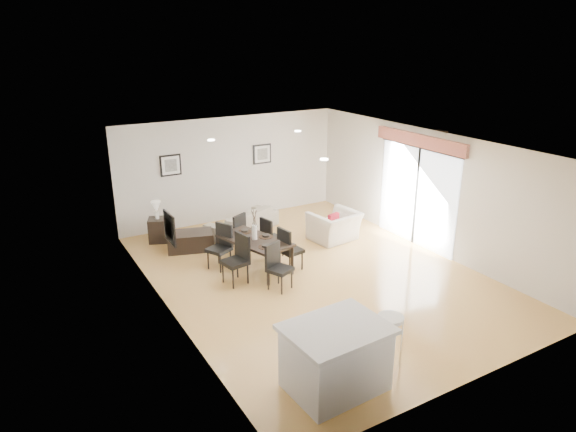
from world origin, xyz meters
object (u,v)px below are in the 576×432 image
sofa (242,221)px  bar_stool (390,324)px  dining_chair_foot (236,231)px  kitchen_island (336,357)px  dining_table (255,242)px  dining_chair_wfar (221,244)px  dining_chair_efar (270,235)px  side_table (158,230)px  dining_chair_head (277,264)px  dining_chair_enear (288,247)px  armchair (334,226)px  coffee_table (190,241)px  dining_chair_wnear (238,256)px

sofa → bar_stool: (-0.52, -6.06, 0.43)m
dining_chair_foot → kitchen_island: bearing=54.1°
dining_table → dining_chair_wfar: size_ratio=1.86×
sofa → dining_chair_efar: 1.69m
dining_chair_efar → side_table: bearing=32.3°
kitchen_island → dining_table: bearing=76.2°
dining_chair_head → side_table: (-1.26, 3.49, -0.23)m
dining_chair_enear → bar_stool: size_ratio=1.12×
armchair → side_table: size_ratio=1.87×
dining_chair_enear → side_table: bearing=24.3°
armchair → dining_chair_efar: 1.80m
armchair → coffee_table: armchair is taller
coffee_table → dining_chair_foot: bearing=-21.4°
armchair → dining_chair_wnear: (-2.90, -0.87, 0.21)m
coffee_table → bar_stool: (0.98, -5.66, 0.51)m
dining_chair_wfar → dining_chair_efar: size_ratio=1.05×
kitchen_island → sofa: bearing=73.6°
armchair → dining_chair_enear: bearing=19.1°
dining_chair_wfar → dining_chair_enear: dining_chair_wfar is taller
dining_chair_wfar → side_table: 2.21m
sofa → side_table: (-1.98, 0.45, -0.00)m
dining_chair_enear → kitchen_island: size_ratio=0.66×
bar_stool → sofa: bearing=85.1°
dining_chair_wnear → side_table: bearing=-175.8°
dining_chair_wfar → coffee_table: bearing=164.9°
side_table → kitchen_island: (0.52, -6.50, 0.20)m
armchair → dining_chair_head: size_ratio=1.16×
sofa → dining_chair_wnear: (-1.24, -2.44, 0.27)m
kitchen_island → bar_stool: 0.97m
armchair → side_table: armchair is taller
coffee_table → dining_table: bearing=-46.8°
dining_chair_wfar → bar_stool: size_ratio=1.13×
dining_chair_enear → dining_chair_efar: size_ratio=1.04×
dining_chair_wnear → bar_stool: (0.72, -3.61, 0.16)m
dining_table → dining_chair_head: size_ratio=1.91×
coffee_table → side_table: side_table is taller
dining_chair_wfar → dining_chair_efar: bearing=61.0°
armchair → dining_table: bearing=4.3°
sofa → dining_table: (-0.68, -2.06, 0.31)m
sofa → dining_chair_wnear: bearing=41.7°
armchair → dining_chair_wnear: bearing=9.3°
dining_table → bar_stool: 4.00m
dining_chair_wfar → dining_chair_enear: bearing=26.5°
dining_chair_enear → dining_chair_head: dining_chair_enear is taller
sofa → dining_chair_efar: (-0.13, -1.68, 0.22)m
sofa → dining_chair_foot: size_ratio=2.14×
dining_chair_wfar → dining_chair_efar: (1.12, -0.05, -0.02)m
dining_chair_wnear → kitchen_island: bearing=-13.8°
dining_chair_head → dining_chair_foot: 1.98m
dining_table → dining_chair_enear: size_ratio=1.88×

